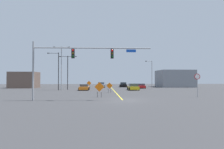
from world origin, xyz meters
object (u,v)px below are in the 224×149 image
construction_sign_left_lane (99,88)px  car_orange_approaching (84,87)px  construction_sign_right_shoulder (109,86)px  street_lamp_far_right (61,65)px  construction_sign_left_shoulder (89,84)px  street_lamp_near_right (151,73)px  car_yellow_mid (133,87)px  car_silver_passing (101,85)px  street_lamp_far_left (68,69)px  traffic_signal_assembly (74,57)px  car_black_near (123,85)px  car_red_far (140,86)px  street_lamp_mid_right (58,69)px  stop_sign (197,81)px

construction_sign_left_lane → car_orange_approaching: size_ratio=0.48×
construction_sign_right_shoulder → car_orange_approaching: 9.27m
street_lamp_far_right → construction_sign_left_shoulder: size_ratio=4.88×
street_lamp_near_right → car_yellow_mid: bearing=-121.6°
car_yellow_mid → car_orange_approaching: car_yellow_mid is taller
construction_sign_left_lane → construction_sign_left_shoulder: construction_sign_left_lane is taller
car_orange_approaching → car_silver_passing: 13.11m
street_lamp_near_right → street_lamp_far_left: 22.41m
traffic_signal_assembly → car_black_near: bearing=75.3°
street_lamp_near_right → car_red_far: size_ratio=1.72×
construction_sign_left_shoulder → car_black_near: (9.33, 8.06, -0.57)m
street_lamp_mid_right → construction_sign_left_shoulder: street_lamp_mid_right is taller
construction_sign_left_shoulder → street_lamp_far_left: bearing=-133.0°
street_lamp_far_right → car_black_near: bearing=45.2°
street_lamp_mid_right → car_black_near: bearing=43.4°
street_lamp_far_left → car_red_far: bearing=16.3°
stop_sign → construction_sign_left_shoulder: size_ratio=1.61×
construction_sign_left_lane → car_red_far: (9.90, 23.52, -0.67)m
stop_sign → car_silver_passing: bearing=113.7°
street_lamp_near_right → traffic_signal_assembly: bearing=-118.5°
street_lamp_near_right → car_silver_passing: size_ratio=1.80×
street_lamp_far_left → street_lamp_mid_right: (-1.79, -1.88, -0.05)m
construction_sign_right_shoulder → car_yellow_mid: construction_sign_right_shoulder is taller
car_red_far → car_yellow_mid: size_ratio=1.02×
street_lamp_far_right → car_silver_passing: 15.60m
construction_sign_left_lane → car_orange_approaching: bearing=102.3°
street_lamp_far_left → car_silver_passing: size_ratio=1.86×
street_lamp_far_left → street_lamp_far_right: 2.39m
construction_sign_left_lane → street_lamp_far_left: bearing=111.9°
traffic_signal_assembly → construction_sign_left_lane: size_ratio=6.65×
street_lamp_far_left → construction_sign_left_shoulder: street_lamp_far_left is taller
construction_sign_left_shoulder → car_yellow_mid: size_ratio=0.46×
car_yellow_mid → construction_sign_left_lane: bearing=-113.3°
construction_sign_left_shoulder → construction_sign_right_shoulder: construction_sign_left_shoulder is taller
street_lamp_mid_right → car_silver_passing: (9.15, 12.20, -3.80)m
car_orange_approaching → construction_sign_left_lane: bearing=-77.7°
construction_sign_left_lane → car_red_far: bearing=67.2°
car_yellow_mid → car_black_near: car_yellow_mid is taller
construction_sign_left_shoulder → construction_sign_left_lane: bearing=-82.6°
car_red_far → car_black_near: car_black_near is taller
street_lamp_far_left → car_silver_passing: street_lamp_far_left is taller
street_lamp_far_left → construction_sign_left_shoulder: size_ratio=3.94×
street_lamp_near_right → car_orange_approaching: 20.25m
street_lamp_near_right → street_lamp_far_right: street_lamp_far_right is taller
car_black_near → street_lamp_mid_right: bearing=-136.6°
traffic_signal_assembly → street_lamp_mid_right: bearing=108.1°
street_lamp_far_left → construction_sign_left_lane: size_ratio=3.76×
car_yellow_mid → car_silver_passing: 14.60m
stop_sign → car_black_near: (-6.44, 31.57, -1.52)m
street_lamp_mid_right → car_yellow_mid: size_ratio=1.94×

